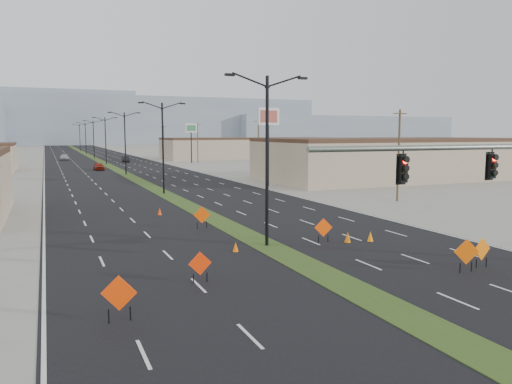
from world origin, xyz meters
name	(u,v)px	position (x,y,z in m)	size (l,w,h in m)	color
ground	(396,312)	(0.00, 0.00, 0.00)	(600.00, 600.00, 0.00)	gray
road_surface	(104,164)	(0.00, 100.00, 0.00)	(25.00, 400.00, 0.02)	black
median_strip	(104,164)	(0.00, 100.00, 0.00)	(2.00, 400.00, 0.04)	#2C4A1A
building_se_near	(387,160)	(34.00, 45.00, 2.75)	(36.00, 18.00, 5.50)	tan
building_se_far	(247,149)	(38.00, 110.00, 2.50)	(44.00, 16.00, 5.00)	tan
mesa_center	(135,121)	(40.00, 300.00, 14.00)	(220.00, 50.00, 28.00)	gray
mesa_east	(338,130)	(180.00, 290.00, 9.00)	(160.00, 50.00, 18.00)	gray
mesa_backdrop	(11,117)	(-30.00, 320.00, 16.00)	(140.00, 50.00, 32.00)	gray
streetlight_0	(267,155)	(0.00, 12.00, 5.42)	(5.15, 0.24, 10.02)	black
streetlight_1	(163,145)	(0.00, 40.00, 5.42)	(5.15, 0.24, 10.02)	black
streetlight_2	(125,141)	(0.00, 68.00, 5.42)	(5.15, 0.24, 10.02)	black
streetlight_3	(106,139)	(0.00, 96.00, 5.42)	(5.15, 0.24, 10.02)	black
streetlight_4	(94,138)	(0.00, 124.00, 5.42)	(5.15, 0.24, 10.02)	black
streetlight_5	(86,137)	(0.00, 152.00, 5.42)	(5.15, 0.24, 10.02)	black
streetlight_6	(80,137)	(0.00, 180.00, 5.42)	(5.15, 0.24, 10.02)	black
utility_pole_0	(399,154)	(20.00, 25.00, 4.67)	(1.60, 0.20, 9.00)	#4C3823
utility_pole_1	(258,146)	(20.00, 60.00, 4.67)	(1.60, 0.20, 9.00)	#4C3823
utility_pole_2	(198,142)	(20.00, 95.00, 4.67)	(1.60, 0.20, 9.00)	#4C3823
utility_pole_3	(164,140)	(20.00, 130.00, 4.67)	(1.60, 0.20, 9.00)	#4C3823
car_left	(99,166)	(-3.09, 79.87, 0.70)	(1.65, 4.10, 1.40)	maroon
car_mid	(126,159)	(5.19, 103.73, 0.71)	(1.51, 4.32, 1.42)	black
car_far	(64,157)	(-7.65, 117.18, 0.72)	(2.02, 4.98, 1.44)	#A2A8AB
construction_sign_0	(119,295)	(-9.79, 3.00, 1.01)	(1.23, 0.47, 1.72)	#F43905
construction_sign_1	(200,265)	(-5.79, 6.42, 0.84)	(1.08, 0.05, 1.44)	red
construction_sign_2	(202,216)	(-2.00, 18.74, 0.93)	(1.17, 0.28, 1.58)	#E14304
construction_sign_3	(467,253)	(6.51, 3.00, 0.98)	(1.20, 0.44, 1.66)	#DF5204
construction_sign_4	(323,228)	(3.58, 11.47, 0.89)	(1.12, 0.32, 1.52)	#FF4705
construction_sign_5	(482,250)	(7.92, 3.37, 0.90)	(1.15, 0.14, 1.53)	orange
cone_0	(236,247)	(-2.25, 11.33, 0.28)	(0.34, 0.34, 0.56)	#FF6B05
cone_1	(348,237)	(4.96, 10.89, 0.33)	(0.40, 0.40, 0.67)	#D76904
cone_2	(370,236)	(6.45, 10.62, 0.32)	(0.38, 0.38, 0.63)	orange
cone_3	(160,212)	(-3.52, 25.73, 0.30)	(0.35, 0.35, 0.59)	#F34505
pole_sign_east_near	(268,122)	(14.00, 42.83, 8.07)	(3.22, 1.01, 9.86)	black
pole_sign_east_far	(191,131)	(18.43, 94.74, 7.12)	(2.88, 0.92, 8.78)	black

